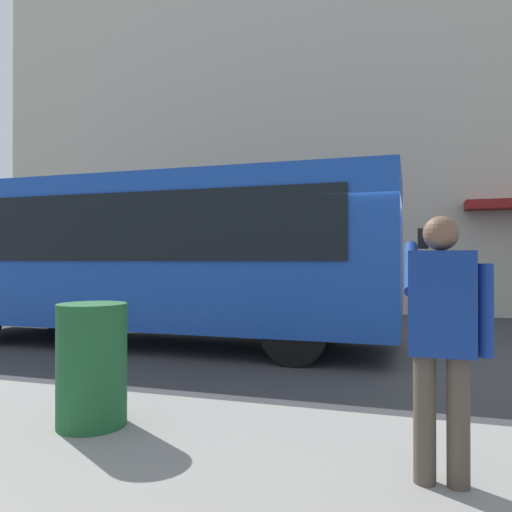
# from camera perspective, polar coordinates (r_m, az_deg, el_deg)

# --- Properties ---
(ground_plane) EXTENTS (60.00, 60.00, 0.00)m
(ground_plane) POSITION_cam_1_polar(r_m,az_deg,el_deg) (8.32, 18.04, -11.26)
(ground_plane) COLOR #38383A
(building_facade_far) EXTENTS (28.00, 1.55, 12.00)m
(building_facade_far) POSITION_cam_1_polar(r_m,az_deg,el_deg) (15.60, 17.76, 16.10)
(building_facade_far) COLOR beige
(building_facade_far) RESTS_ON ground_plane
(red_bus) EXTENTS (9.05, 2.54, 3.08)m
(red_bus) POSITION_cam_1_polar(r_m,az_deg,el_deg) (9.44, -12.18, 0.31)
(red_bus) COLOR #1947AD
(red_bus) RESTS_ON ground_plane
(pedestrian_photographer) EXTENTS (0.53, 0.52, 1.70)m
(pedestrian_photographer) POSITION_cam_1_polar(r_m,az_deg,el_deg) (3.37, 20.63, -7.76)
(pedestrian_photographer) COLOR #4C4238
(pedestrian_photographer) RESTS_ON sidewalk_curb
(rubbish_bin) EXTENTS (0.59, 0.59, 1.05)m
(rubbish_bin) POSITION_cam_1_polar(r_m,az_deg,el_deg) (4.56, -18.41, -11.78)
(rubbish_bin) COLOR #1E592D
(rubbish_bin) RESTS_ON sidewalk_curb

